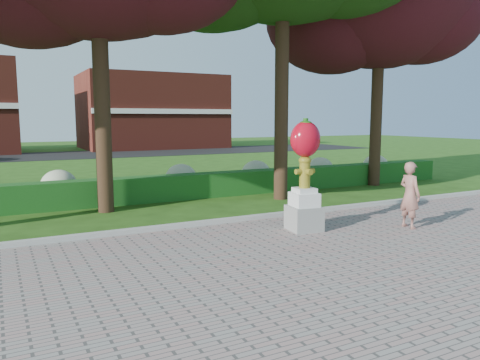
# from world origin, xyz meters

# --- Properties ---
(ground) EXTENTS (100.00, 100.00, 0.00)m
(ground) POSITION_xyz_m (0.00, 0.00, 0.00)
(ground) COLOR #234711
(ground) RESTS_ON ground
(walkway) EXTENTS (40.00, 14.00, 0.04)m
(walkway) POSITION_xyz_m (0.00, -4.00, 0.02)
(walkway) COLOR gray
(walkway) RESTS_ON ground
(curb) EXTENTS (40.00, 0.18, 0.15)m
(curb) POSITION_xyz_m (0.00, 3.00, 0.07)
(curb) COLOR #ADADA5
(curb) RESTS_ON ground
(lawn_hedge) EXTENTS (24.00, 0.70, 0.80)m
(lawn_hedge) POSITION_xyz_m (0.00, 7.00, 0.40)
(lawn_hedge) COLOR #154A18
(lawn_hedge) RESTS_ON ground
(hydrangea_row) EXTENTS (20.10, 1.10, 0.99)m
(hydrangea_row) POSITION_xyz_m (0.57, 8.00, 0.55)
(hydrangea_row) COLOR #B0B88C
(hydrangea_row) RESTS_ON ground
(street) EXTENTS (50.00, 8.00, 0.02)m
(street) POSITION_xyz_m (0.00, 28.00, 0.01)
(street) COLOR black
(street) RESTS_ON ground
(building_right) EXTENTS (12.00, 8.00, 6.40)m
(building_right) POSITION_xyz_m (8.00, 34.00, 3.20)
(building_right) COLOR maroon
(building_right) RESTS_ON ground
(tree_far_right) EXTENTS (7.88, 6.72, 10.21)m
(tree_far_right) POSITION_xyz_m (8.40, 6.58, 6.97)
(tree_far_right) COLOR black
(tree_far_right) RESTS_ON ground
(hydrant_sculpture) EXTENTS (0.78, 0.78, 2.58)m
(hydrant_sculpture) POSITION_xyz_m (1.56, 1.47, 1.40)
(hydrant_sculpture) COLOR gray
(hydrant_sculpture) RESTS_ON walkway
(woman) EXTENTS (0.39, 0.58, 1.57)m
(woman) POSITION_xyz_m (3.91, 0.52, 0.82)
(woman) COLOR #9E665A
(woman) RESTS_ON walkway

